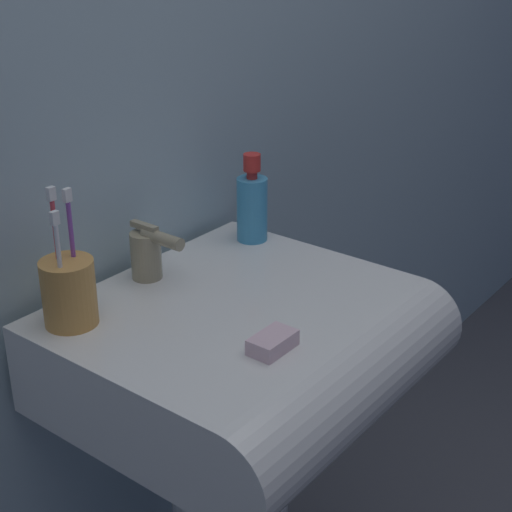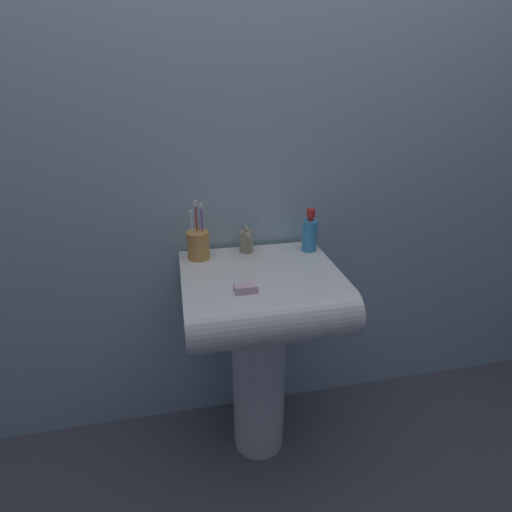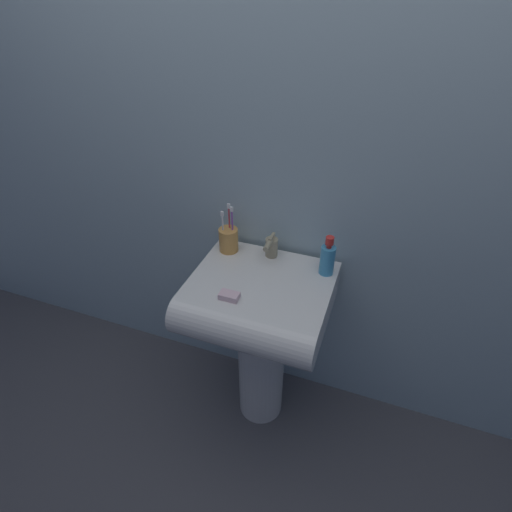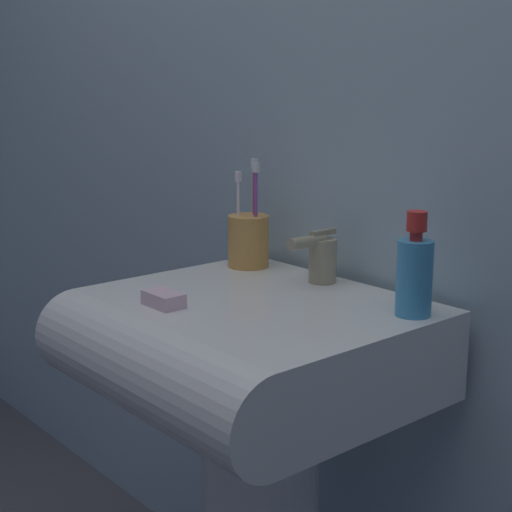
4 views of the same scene
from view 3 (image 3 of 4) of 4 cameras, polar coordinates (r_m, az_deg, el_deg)
ground_plane at (r=2.17m, az=0.68°, el=-20.49°), size 6.00×6.00×0.00m
wall_back at (r=1.57m, az=4.20°, el=13.09°), size 5.00×0.05×2.40m
sink_pedestal at (r=1.90m, az=0.75°, el=-14.82°), size 0.21×0.21×0.67m
sink_basin at (r=1.56m, az=0.18°, el=-6.66°), size 0.54×0.50×0.15m
faucet at (r=1.65m, az=2.19°, el=1.35°), size 0.05×0.11×0.10m
toothbrush_cup at (r=1.69m, az=-3.94°, el=2.41°), size 0.08×0.08×0.21m
soap_bottle at (r=1.57m, az=10.17°, el=-0.38°), size 0.06×0.06×0.17m
bar_soap at (r=1.46m, az=-3.84°, el=-5.71°), size 0.07×0.04×0.02m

